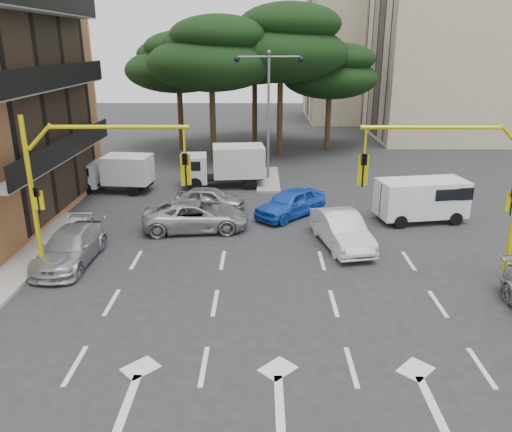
{
  "coord_description": "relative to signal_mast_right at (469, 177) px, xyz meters",
  "views": [
    {
      "loc": [
        -0.48,
        -14.92,
        8.27
      ],
      "look_at": [
        -0.66,
        4.35,
        1.6
      ],
      "focal_mm": 35.0,
      "sensor_mm": 36.0,
      "label": 1
    }
  ],
  "objects": [
    {
      "name": "car_silver_cross_a",
      "position": [
        -10.29,
        5.01,
        -3.21
      ],
      "size": [
        5.07,
        2.75,
        1.35
      ],
      "primitive_type": "imported",
      "rotation": [
        0.0,
        0.0,
        1.68
      ],
      "color": "#9EA2A6",
      "rests_on": "ground"
    },
    {
      "name": "car_blue_compact",
      "position": [
        -5.76,
        7.01,
        -3.18
      ],
      "size": [
        4.09,
        4.13,
        1.41
      ],
      "primitive_type": "imported",
      "rotation": [
        0.0,
        0.0,
        -0.77
      ],
      "color": "blue",
      "rests_on": "ground"
    },
    {
      "name": "car_silver_cross_b",
      "position": [
        -9.91,
        7.92,
        -3.26
      ],
      "size": [
        3.78,
        1.83,
        1.24
      ],
      "primitive_type": "imported",
      "rotation": [
        0.0,
        0.0,
        1.47
      ],
      "color": "gray",
      "rests_on": "ground"
    },
    {
      "name": "van_white",
      "position": [
        0.55,
        6.37,
        -2.83
      ],
      "size": [
        4.47,
        2.6,
        2.1
      ],
      "primitive_type": null,
      "rotation": [
        0.0,
        0.0,
        -1.4
      ],
      "color": "white",
      "rests_on": "ground"
    },
    {
      "name": "car_white_hatch",
      "position": [
        -3.8,
        3.09,
        -3.15
      ],
      "size": [
        2.41,
        4.66,
        1.46
      ],
      "primitive_type": "imported",
      "rotation": [
        0.0,
        0.0,
        0.2
      ],
      "color": "silver",
      "rests_on": "ground"
    },
    {
      "name": "box_truck_b",
      "position": [
        -9.53,
        12.58,
        -2.64
      ],
      "size": [
        5.27,
        2.66,
        2.49
      ],
      "primitive_type": null,
      "rotation": [
        0.0,
        0.0,
        1.68
      ],
      "color": "silver",
      "rests_on": "ground"
    },
    {
      "name": "pine_back",
      "position": [
        -7.75,
        26.96,
        3.72
      ],
      "size": [
        9.15,
        9.15,
        10.23
      ],
      "color": "#382616",
      "rests_on": "ground"
    },
    {
      "name": "box_truck_a",
      "position": [
        -15.8,
        11.36,
        -2.8
      ],
      "size": [
        4.59,
        2.3,
        2.18
      ],
      "primitive_type": null,
      "rotation": [
        0.0,
        0.0,
        1.47
      ],
      "color": "white",
      "rests_on": "ground"
    },
    {
      "name": "pine_left_far",
      "position": [
        -13.75,
        23.96,
        3.03
      ],
      "size": [
        8.32,
        8.32,
        9.3
      ],
      "color": "#382616",
      "rests_on": "ground"
    },
    {
      "name": "pine_center",
      "position": [
        -5.75,
        21.96,
        4.41
      ],
      "size": [
        9.98,
        9.98,
        11.16
      ],
      "color": "#382616",
      "rests_on": "ground"
    },
    {
      "name": "apartment_beige_far",
      "position": [
        6.15,
        42.01,
        4.47
      ],
      "size": [
        16.2,
        12.15,
        16.7
      ],
      "color": "tan",
      "rests_on": "ground"
    },
    {
      "name": "street_lamp_center",
      "position": [
        -6.8,
        14.01,
        1.54
      ],
      "size": [
        4.16,
        0.36,
        7.77
      ],
      "color": "slate",
      "rests_on": "median_strip"
    },
    {
      "name": "signal_mast_right",
      "position": [
        0.0,
        0.0,
        0.0
      ],
      "size": [
        5.79,
        0.37,
        6.0
      ],
      "color": "yellow",
      "rests_on": "ground"
    },
    {
      "name": "signal_mast_left",
      "position": [
        -13.61,
        0.0,
        0.0
      ],
      "size": [
        5.79,
        0.37,
        6.0
      ],
      "color": "yellow",
      "rests_on": "ground"
    },
    {
      "name": "apartment_beige_near",
      "position": [
        13.15,
        30.01,
        5.47
      ],
      "size": [
        20.2,
        12.15,
        18.7
      ],
      "color": "tan",
      "rests_on": "ground"
    },
    {
      "name": "ground",
      "position": [
        -6.8,
        -1.99,
        -3.88
      ],
      "size": [
        120.0,
        120.0,
        0.0
      ],
      "primitive_type": "plane",
      "color": "#28282B",
      "rests_on": "ground"
    },
    {
      "name": "car_silver_wagon",
      "position": [
        -14.8,
        1.24,
        -3.22
      ],
      "size": [
        1.98,
        4.62,
        1.33
      ],
      "primitive_type": "imported",
      "rotation": [
        0.0,
        0.0,
        -0.03
      ],
      "color": "#A3A7AB",
      "rests_on": "ground"
    },
    {
      "name": "pine_left_near",
      "position": [
        -10.75,
        19.96,
        3.72
      ],
      "size": [
        9.15,
        9.15,
        10.23
      ],
      "color": "#382616",
      "rests_on": "ground"
    },
    {
      "name": "pine_right",
      "position": [
        -1.75,
        23.96,
        2.33
      ],
      "size": [
        7.49,
        7.49,
        8.37
      ],
      "color": "#382616",
      "rests_on": "ground"
    },
    {
      "name": "median_strip",
      "position": [
        -6.8,
        14.01,
        -3.81
      ],
      "size": [
        1.4,
        6.0,
        0.15
      ],
      "primitive_type": "cube",
      "color": "gray",
      "rests_on": "ground"
    }
  ]
}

